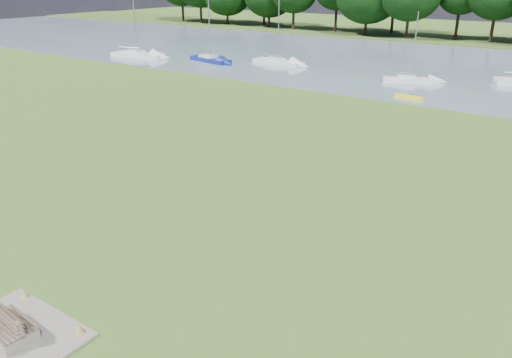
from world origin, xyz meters
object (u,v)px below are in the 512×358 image
Objects in this scene: sailboat_2 at (210,58)px; sailboat_3 at (137,53)px; bench_pair at (9,326)px; kayak at (409,97)px; sailboat_1 at (410,78)px; sailboat_4 at (278,60)px.

sailboat_3 reaches higher than sailboat_2.
bench_pair is at bearing -45.16° from sailboat_2.
kayak is 7.45m from sailboat_1.
sailboat_3 is at bearing 162.19° from sailboat_1.
sailboat_3 reaches higher than kayak.
sailboat_4 is at bearing 160.61° from kayak.
sailboat_1 reaches higher than kayak.
sailboat_4 is at bearing 36.35° from sailboat_2.
sailboat_3 is (-38.20, 40.87, 0.05)m from bench_pair.
sailboat_1 is 25.07m from sailboat_2.
sailboat_1 is at bearing 16.02° from sailboat_2.
sailboat_4 is at bearing 149.27° from sailboat_1.
sailboat_3 is 19.22m from sailboat_4.
sailboat_1 is 0.83× the size of sailboat_4.
bench_pair is 51.55m from sailboat_2.
bench_pair is 50.99m from sailboat_4.
kayak is 21.42m from sailboat_4.
bench_pair is 0.23× the size of sailboat_4.
bench_pair is 0.24× the size of sailboat_2.
sailboat_2 is (-27.31, 5.41, 0.33)m from kayak.
sailboat_2 is (-27.79, 43.41, 0.02)m from bench_pair.
sailboat_4 is (7.84, 3.51, -0.06)m from sailboat_2.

